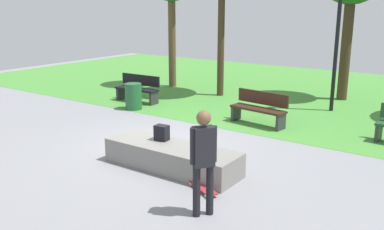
{
  "coord_description": "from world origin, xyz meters",
  "views": [
    {
      "loc": [
        6.07,
        -7.49,
        3.24
      ],
      "look_at": [
        1.1,
        -0.39,
        0.97
      ],
      "focal_mm": 39.77,
      "sensor_mm": 36.0,
      "label": 1
    }
  ],
  "objects": [
    {
      "name": "trash_bin",
      "position": [
        -2.97,
        2.2,
        0.41
      ],
      "size": [
        0.52,
        0.52,
        0.83
      ],
      "primitive_type": "cylinder",
      "color": "#1E592D",
      "rests_on": "ground_plane"
    },
    {
      "name": "park_bench_near_path",
      "position": [
        1.08,
        2.88,
        0.48
      ],
      "size": [
        1.65,
        0.68,
        0.91
      ],
      "color": "#331E14",
      "rests_on": "ground_plane"
    },
    {
      "name": "backpack_on_ledge",
      "position": [
        0.72,
        -0.95,
        0.65
      ],
      "size": [
        0.3,
        0.22,
        0.32
      ],
      "primitive_type": "cube",
      "rotation": [
        0.0,
        0.0,
        3.22
      ],
      "color": "black",
      "rests_on": "concrete_ledge"
    },
    {
      "name": "lamp_post",
      "position": [
        2.23,
        5.61,
        2.41
      ],
      "size": [
        0.28,
        0.28,
        3.94
      ],
      "color": "black",
      "rests_on": "ground_plane"
    },
    {
      "name": "ground_plane",
      "position": [
        0.0,
        0.0,
        0.0
      ],
      "size": [
        28.0,
        28.0,
        0.0
      ],
      "primitive_type": "plane",
      "color": "gray"
    },
    {
      "name": "skateboard_by_ledge",
      "position": [
        2.18,
        -1.62,
        0.06
      ],
      "size": [
        0.8,
        0.54,
        0.08
      ],
      "color": "#A5262D",
      "rests_on": "ground_plane"
    },
    {
      "name": "skater_performing_trick",
      "position": [
        2.7,
        -2.38,
        1.0
      ],
      "size": [
        0.35,
        0.38,
        1.71
      ],
      "color": "black",
      "rests_on": "ground_plane"
    },
    {
      "name": "concrete_ledge",
      "position": [
        1.1,
        -1.1,
        0.25
      ],
      "size": [
        2.88,
        0.9,
        0.49
      ],
      "primitive_type": "cube",
      "color": "gray",
      "rests_on": "ground_plane"
    },
    {
      "name": "park_bench_near_lamppost",
      "position": [
        -3.58,
        3.1,
        0.48
      ],
      "size": [
        1.61,
        0.51,
        0.91
      ],
      "color": "black",
      "rests_on": "ground_plane"
    },
    {
      "name": "grass_lawn",
      "position": [
        0.0,
        7.96,
        0.0
      ],
      "size": [
        26.6,
        12.09,
        0.01
      ],
      "primitive_type": "cube",
      "color": "#478C38",
      "rests_on": "ground_plane"
    }
  ]
}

